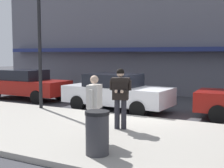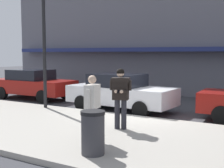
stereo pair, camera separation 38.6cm
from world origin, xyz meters
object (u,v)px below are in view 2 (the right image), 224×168
(parked_sedan_near, at_px, (33,84))
(trash_bin, at_px, (93,133))
(man_texting_on_phone, at_px, (121,92))
(street_lamp_post, at_px, (44,35))
(pedestrian_in_light_coat, at_px, (92,104))
(parked_sedan_mid, at_px, (120,92))

(parked_sedan_near, bearing_deg, trash_bin, -37.82)
(man_texting_on_phone, xyz_separation_m, street_lamp_post, (-4.50, 1.65, 1.89))
(man_texting_on_phone, distance_m, street_lamp_post, 5.15)
(pedestrian_in_light_coat, bearing_deg, street_lamp_post, 145.03)
(parked_sedan_mid, xyz_separation_m, trash_bin, (2.44, -5.59, -0.16))
(street_lamp_post, xyz_separation_m, trash_bin, (5.12, -4.01, -2.51))
(parked_sedan_near, relative_size, man_texting_on_phone, 2.50)
(parked_sedan_near, relative_size, pedestrian_in_light_coat, 2.65)
(street_lamp_post, bearing_deg, pedestrian_in_light_coat, -34.97)
(parked_sedan_mid, xyz_separation_m, man_texting_on_phone, (1.82, -3.23, 0.46))
(street_lamp_post, bearing_deg, trash_bin, -38.08)
(pedestrian_in_light_coat, bearing_deg, parked_sedan_near, 144.08)
(parked_sedan_near, distance_m, pedestrian_in_light_coat, 9.17)
(parked_sedan_near, bearing_deg, parked_sedan_mid, -6.42)
(trash_bin, bearing_deg, street_lamp_post, 141.92)
(parked_sedan_near, bearing_deg, street_lamp_post, -37.36)
(man_texting_on_phone, relative_size, pedestrian_in_light_coat, 1.06)
(parked_sedan_mid, distance_m, man_texting_on_phone, 3.74)
(parked_sedan_near, height_order, pedestrian_in_light_coat, pedestrian_in_light_coat)
(parked_sedan_near, xyz_separation_m, parked_sedan_mid, (5.57, -0.63, 0.00))
(parked_sedan_mid, distance_m, street_lamp_post, 3.90)
(street_lamp_post, bearing_deg, parked_sedan_mid, 30.57)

